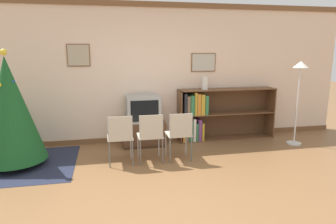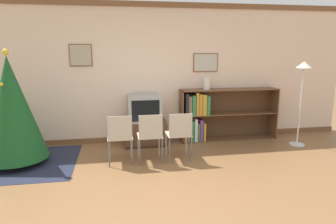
{
  "view_description": "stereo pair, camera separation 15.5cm",
  "coord_description": "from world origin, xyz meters",
  "px_view_note": "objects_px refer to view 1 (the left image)",
  "views": [
    {
      "loc": [
        -0.76,
        -3.34,
        1.83
      ],
      "look_at": [
        0.22,
        1.37,
        0.81
      ],
      "focal_mm": 32.0,
      "sensor_mm": 36.0,
      "label": 1
    },
    {
      "loc": [
        -0.61,
        -3.37,
        1.83
      ],
      "look_at": [
        0.22,
        1.37,
        0.81
      ],
      "focal_mm": 32.0,
      "sensor_mm": 36.0,
      "label": 2
    }
  ],
  "objects_px": {
    "folding_chair_center": "(151,135)",
    "standing_lamp": "(299,81)",
    "christmas_tree": "(10,110)",
    "bookshelf": "(209,115)",
    "television": "(143,108)",
    "vase": "(205,83)",
    "folding_chair_right": "(180,133)",
    "folding_chair_left": "(120,137)",
    "tv_console": "(143,133)"
  },
  "relations": [
    {
      "from": "tv_console",
      "to": "television",
      "type": "height_order",
      "value": "television"
    },
    {
      "from": "vase",
      "to": "christmas_tree",
      "type": "bearing_deg",
      "value": -167.97
    },
    {
      "from": "folding_chair_right",
      "to": "folding_chair_center",
      "type": "bearing_deg",
      "value": 180.0
    },
    {
      "from": "television",
      "to": "folding_chair_center",
      "type": "bearing_deg",
      "value": -90.0
    },
    {
      "from": "folding_chair_left",
      "to": "bookshelf",
      "type": "distance_m",
      "value": 2.12
    },
    {
      "from": "folding_chair_right",
      "to": "vase",
      "type": "height_order",
      "value": "vase"
    },
    {
      "from": "television",
      "to": "folding_chair_center",
      "type": "distance_m",
      "value": 0.98
    },
    {
      "from": "tv_console",
      "to": "standing_lamp",
      "type": "height_order",
      "value": "standing_lamp"
    },
    {
      "from": "tv_console",
      "to": "bookshelf",
      "type": "xyz_separation_m",
      "value": [
        1.36,
        0.08,
        0.27
      ]
    },
    {
      "from": "television",
      "to": "standing_lamp",
      "type": "distance_m",
      "value": 2.99
    },
    {
      "from": "television",
      "to": "folding_chair_right",
      "type": "bearing_deg",
      "value": -62.86
    },
    {
      "from": "folding_chair_left",
      "to": "christmas_tree",
      "type": "bearing_deg",
      "value": 169.68
    },
    {
      "from": "folding_chair_center",
      "to": "folding_chair_right",
      "type": "bearing_deg",
      "value": 0.0
    },
    {
      "from": "christmas_tree",
      "to": "standing_lamp",
      "type": "height_order",
      "value": "christmas_tree"
    },
    {
      "from": "folding_chair_left",
      "to": "vase",
      "type": "xyz_separation_m",
      "value": [
        1.73,
        1.02,
        0.7
      ]
    },
    {
      "from": "vase",
      "to": "folding_chair_center",
      "type": "bearing_deg",
      "value": -140.63
    },
    {
      "from": "christmas_tree",
      "to": "standing_lamp",
      "type": "relative_size",
      "value": 1.14
    },
    {
      "from": "folding_chair_right",
      "to": "bookshelf",
      "type": "height_order",
      "value": "bookshelf"
    },
    {
      "from": "folding_chair_right",
      "to": "vase",
      "type": "bearing_deg",
      "value": 53.3
    },
    {
      "from": "folding_chair_center",
      "to": "standing_lamp",
      "type": "xyz_separation_m",
      "value": [
        2.9,
        0.4,
        0.76
      ]
    },
    {
      "from": "tv_console",
      "to": "television",
      "type": "bearing_deg",
      "value": -90.0
    },
    {
      "from": "television",
      "to": "vase",
      "type": "bearing_deg",
      "value": 3.59
    },
    {
      "from": "folding_chair_center",
      "to": "bookshelf",
      "type": "bearing_deg",
      "value": 37.07
    },
    {
      "from": "tv_console",
      "to": "standing_lamp",
      "type": "distance_m",
      "value": 3.11
    },
    {
      "from": "bookshelf",
      "to": "vase",
      "type": "relative_size",
      "value": 7.84
    },
    {
      "from": "folding_chair_left",
      "to": "folding_chair_center",
      "type": "relative_size",
      "value": 1.0
    },
    {
      "from": "christmas_tree",
      "to": "folding_chair_center",
      "type": "height_order",
      "value": "christmas_tree"
    },
    {
      "from": "christmas_tree",
      "to": "tv_console",
      "type": "distance_m",
      "value": 2.33
    },
    {
      "from": "television",
      "to": "folding_chair_right",
      "type": "distance_m",
      "value": 1.09
    },
    {
      "from": "christmas_tree",
      "to": "bookshelf",
      "type": "bearing_deg",
      "value": 11.78
    },
    {
      "from": "standing_lamp",
      "to": "tv_console",
      "type": "bearing_deg",
      "value": 169.39
    },
    {
      "from": "standing_lamp",
      "to": "bookshelf",
      "type": "bearing_deg",
      "value": 157.76
    },
    {
      "from": "christmas_tree",
      "to": "vase",
      "type": "height_order",
      "value": "christmas_tree"
    },
    {
      "from": "folding_chair_right",
      "to": "vase",
      "type": "distance_m",
      "value": 1.45
    },
    {
      "from": "christmas_tree",
      "to": "vase",
      "type": "bearing_deg",
      "value": 12.03
    },
    {
      "from": "folding_chair_right",
      "to": "standing_lamp",
      "type": "bearing_deg",
      "value": 9.46
    },
    {
      "from": "bookshelf",
      "to": "vase",
      "type": "bearing_deg",
      "value": -175.45
    },
    {
      "from": "bookshelf",
      "to": "television",
      "type": "bearing_deg",
      "value": -176.33
    },
    {
      "from": "vase",
      "to": "standing_lamp",
      "type": "distance_m",
      "value": 1.77
    },
    {
      "from": "tv_console",
      "to": "vase",
      "type": "distance_m",
      "value": 1.56
    },
    {
      "from": "television",
      "to": "bookshelf",
      "type": "xyz_separation_m",
      "value": [
        1.36,
        0.09,
        -0.21
      ]
    },
    {
      "from": "folding_chair_right",
      "to": "standing_lamp",
      "type": "relative_size",
      "value": 0.51
    },
    {
      "from": "folding_chair_left",
      "to": "folding_chair_center",
      "type": "bearing_deg",
      "value": 0.0
    },
    {
      "from": "folding_chair_left",
      "to": "standing_lamp",
      "type": "distance_m",
      "value": 3.49
    },
    {
      "from": "tv_console",
      "to": "folding_chair_center",
      "type": "height_order",
      "value": "folding_chair_center"
    },
    {
      "from": "vase",
      "to": "bookshelf",
      "type": "bearing_deg",
      "value": 4.55
    },
    {
      "from": "tv_console",
      "to": "standing_lamp",
      "type": "relative_size",
      "value": 0.5
    },
    {
      "from": "television",
      "to": "folding_chair_center",
      "type": "xyz_separation_m",
      "value": [
        -0.0,
        -0.94,
        -0.25
      ]
    },
    {
      "from": "folding_chair_center",
      "to": "bookshelf",
      "type": "xyz_separation_m",
      "value": [
        1.36,
        1.03,
        0.04
      ]
    },
    {
      "from": "folding_chair_left",
      "to": "folding_chair_right",
      "type": "xyz_separation_m",
      "value": [
        0.97,
        0.0,
        0.0
      ]
    }
  ]
}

